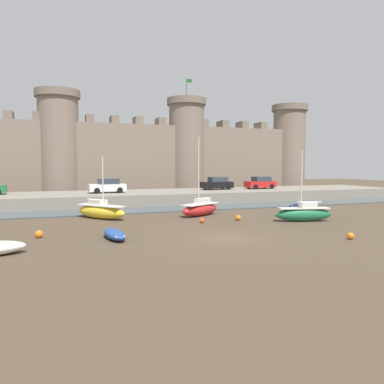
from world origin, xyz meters
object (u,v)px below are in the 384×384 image
object	(u,v)px
mooring_buoy_off_centre	(39,234)
car_quay_east	(260,183)
sailboat_midflat_centre	(304,213)
mooring_buoy_near_channel	(351,236)
mooring_buoy_mid_mud	(202,221)
sailboat_near_channel_right	(101,211)
rowboat_foreground_right	(114,234)
sailboat_foreground_left	(200,208)
car_quay_centre_east	(108,186)
mooring_buoy_near_shore	(238,218)
rowboat_midflat_left	(303,207)
car_quay_west	(217,183)

from	to	relation	value
mooring_buoy_off_centre	car_quay_east	distance (m)	33.00
sailboat_midflat_centre	mooring_buoy_near_channel	bearing A→B (deg)	-104.91
sailboat_midflat_centre	mooring_buoy_mid_mud	world-z (taller)	sailboat_midflat_centre
mooring_buoy_mid_mud	mooring_buoy_off_centre	xyz separation A→B (m)	(-11.62, -2.09, 0.05)
sailboat_near_channel_right	mooring_buoy_mid_mud	world-z (taller)	sailboat_near_channel_right
mooring_buoy_off_centre	rowboat_foreground_right	bearing A→B (deg)	-23.54
sailboat_foreground_left	car_quay_centre_east	world-z (taller)	sailboat_foreground_left
mooring_buoy_near_channel	mooring_buoy_near_shore	world-z (taller)	mooring_buoy_near_shore
mooring_buoy_mid_mud	mooring_buoy_near_shore	bearing A→B (deg)	4.12
sailboat_foreground_left	sailboat_near_channel_right	size ratio (longest dim) A/B	1.33
rowboat_foreground_right	mooring_buoy_mid_mud	distance (m)	8.32
mooring_buoy_off_centre	car_quay_centre_east	xyz separation A→B (m)	(6.57, 18.56, 1.88)
mooring_buoy_near_channel	mooring_buoy_near_shore	xyz separation A→B (m)	(-2.84, 9.25, 0.02)
sailboat_near_channel_right	mooring_buoy_near_channel	world-z (taller)	sailboat_near_channel_right
mooring_buoy_near_channel	mooring_buoy_mid_mud	bearing A→B (deg)	123.98
mooring_buoy_near_shore	mooring_buoy_off_centre	distance (m)	15.04
car_quay_centre_east	sailboat_midflat_centre	bearing A→B (deg)	-54.76
rowboat_midflat_left	mooring_buoy_mid_mud	size ratio (longest dim) A/B	8.42
sailboat_foreground_left	rowboat_foreground_right	bearing A→B (deg)	-137.58
sailboat_midflat_centre	car_quay_centre_east	distance (m)	22.60
sailboat_foreground_left	sailboat_midflat_centre	world-z (taller)	sailboat_foreground_left
mooring_buoy_near_channel	car_quay_west	distance (m)	26.82
rowboat_midflat_left	mooring_buoy_near_shore	size ratio (longest dim) A/B	7.01
sailboat_foreground_left	car_quay_centre_east	xyz separation A→B (m)	(-6.48, 12.47, 1.47)
sailboat_midflat_centre	sailboat_foreground_left	bearing A→B (deg)	137.65
sailboat_midflat_centre	mooring_buoy_near_shore	world-z (taller)	sailboat_midflat_centre
rowboat_midflat_left	mooring_buoy_off_centre	xyz separation A→B (m)	(-23.94, -6.11, -0.15)
mooring_buoy_mid_mud	car_quay_west	xyz separation A→B (m)	(9.03, 17.57, 1.93)
car_quay_centre_east	rowboat_foreground_right	bearing A→B (deg)	-96.28
car_quay_centre_east	car_quay_west	world-z (taller)	same
mooring_buoy_near_shore	car_quay_west	distance (m)	18.38
rowboat_foreground_right	mooring_buoy_near_channel	size ratio (longest dim) A/B	7.96
sailboat_midflat_centre	mooring_buoy_near_channel	size ratio (longest dim) A/B	13.46
rowboat_foreground_right	sailboat_foreground_left	bearing A→B (deg)	42.42
sailboat_midflat_centre	mooring_buoy_mid_mud	xyz separation A→B (m)	(-7.96, 1.95, -0.46)
mooring_buoy_near_channel	car_quay_centre_east	xyz separation A→B (m)	(-11.13, 25.49, 1.91)
rowboat_midflat_left	car_quay_east	xyz separation A→B (m)	(2.85, 13.08, 1.73)
sailboat_midflat_centre	rowboat_midflat_left	world-z (taller)	sailboat_midflat_centre
car_quay_west	car_quay_east	xyz separation A→B (m)	(6.13, -0.48, 0.00)
car_quay_east	rowboat_midflat_left	bearing A→B (deg)	-102.28
mooring_buoy_off_centre	car_quay_east	xyz separation A→B (m)	(26.79, 19.19, 1.88)
rowboat_midflat_left	mooring_buoy_near_channel	distance (m)	14.45
car_quay_centre_east	car_quay_east	world-z (taller)	same
car_quay_centre_east	rowboat_midflat_left	bearing A→B (deg)	-35.64
mooring_buoy_mid_mud	car_quay_east	world-z (taller)	car_quay_east
rowboat_foreground_right	car_quay_centre_east	size ratio (longest dim) A/B	0.80
rowboat_foreground_right	mooring_buoy_off_centre	distance (m)	4.71
sailboat_midflat_centre	mooring_buoy_near_channel	world-z (taller)	sailboat_midflat_centre
rowboat_foreground_right	rowboat_midflat_left	world-z (taller)	rowboat_midflat_left
sailboat_foreground_left	sailboat_near_channel_right	xyz separation A→B (m)	(-8.51, 1.09, 0.02)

